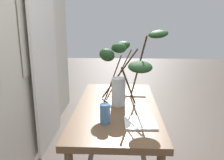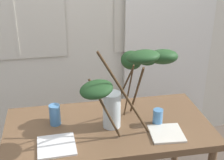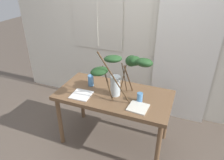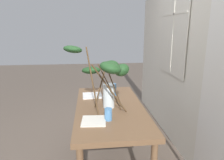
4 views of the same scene
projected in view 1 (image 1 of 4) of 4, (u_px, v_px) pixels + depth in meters
curtain_sheer_side at (44, 47)px, 2.69m from camera, size 0.83×0.03×2.36m
dining_table at (117, 114)px, 2.10m from camera, size 1.39×0.71×0.75m
vase_with_branches at (125, 62)px, 2.10m from camera, size 0.68×0.67×0.66m
drinking_glass_blue_left at (105, 114)px, 1.72m from camera, size 0.07×0.07×0.14m
drinking_glass_blue_right at (122, 89)px, 2.38m from camera, size 0.07×0.07×0.11m
plate_square_left at (140, 123)px, 1.73m from camera, size 0.24×0.24×0.01m
plate_square_right at (135, 93)px, 2.41m from camera, size 0.22×0.22×0.01m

